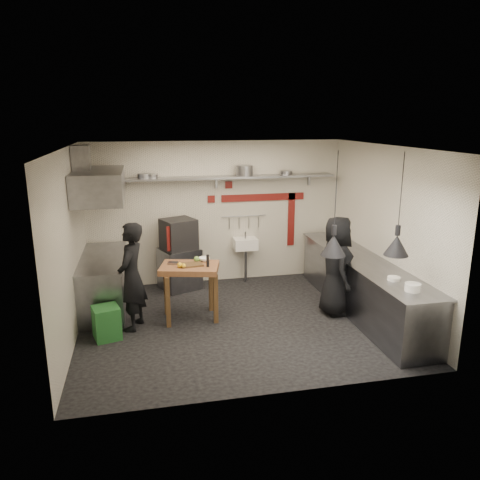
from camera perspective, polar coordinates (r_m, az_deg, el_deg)
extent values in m
plane|color=black|center=(7.73, -0.25, -9.94)|extent=(5.00, 5.00, 0.00)
plane|color=beige|center=(7.04, -0.27, 11.25)|extent=(5.00, 5.00, 0.00)
cube|color=silver|center=(9.28, -2.90, 3.34)|extent=(5.00, 0.04, 2.80)
cube|color=silver|center=(5.32, 4.37, -5.41)|extent=(5.00, 0.04, 2.80)
cube|color=silver|center=(7.20, -20.13, -0.89)|extent=(0.04, 4.20, 2.80)
cube|color=silver|center=(8.13, 17.26, 1.07)|extent=(0.04, 4.20, 2.80)
cube|color=maroon|center=(9.40, 2.84, 5.22)|extent=(1.70, 0.02, 0.14)
cube|color=maroon|center=(9.66, 6.25, 2.51)|extent=(0.14, 0.02, 1.10)
cube|color=maroon|center=(9.21, -1.38, 6.74)|extent=(0.14, 0.02, 0.14)
cube|color=maroon|center=(9.19, -3.52, 5.00)|extent=(0.14, 0.02, 0.14)
cube|color=slate|center=(8.99, -2.78, 7.62)|extent=(4.60, 0.34, 0.04)
cube|color=slate|center=(9.05, -14.97, 6.55)|extent=(0.04, 0.06, 0.24)
cube|color=slate|center=(9.15, -2.92, 7.11)|extent=(0.04, 0.06, 0.24)
cube|color=slate|center=(9.63, 8.40, 7.35)|extent=(0.04, 0.06, 0.24)
cylinder|color=slate|center=(8.87, -11.59, 7.67)|extent=(0.29, 0.29, 0.09)
cylinder|color=slate|center=(8.87, -10.71, 7.65)|extent=(0.27, 0.27, 0.07)
cylinder|color=slate|center=(9.07, 0.55, 8.47)|extent=(0.37, 0.37, 0.20)
cylinder|color=slate|center=(9.30, 5.64, 8.18)|extent=(0.29, 0.29, 0.08)
cube|color=slate|center=(9.12, -7.36, -3.47)|extent=(0.87, 0.83, 0.80)
cube|color=black|center=(8.91, -7.49, 0.71)|extent=(0.73, 0.71, 0.58)
cube|color=maroon|center=(8.69, -7.50, 0.34)|extent=(0.45, 0.21, 0.46)
cube|color=black|center=(8.67, -7.07, 0.34)|extent=(0.36, 0.16, 0.34)
cube|color=white|center=(9.35, 0.65, -0.46)|extent=(0.46, 0.34, 0.22)
cylinder|color=slate|center=(9.30, 0.65, 0.61)|extent=(0.03, 0.03, 0.14)
cylinder|color=slate|center=(9.44, 0.70, -3.10)|extent=(0.06, 0.06, 0.66)
cylinder|color=slate|center=(9.36, 0.47, 2.95)|extent=(0.90, 0.02, 0.02)
cube|color=slate|center=(8.24, 14.62, -5.48)|extent=(0.70, 3.80, 0.90)
cube|color=slate|center=(8.09, 14.83, -2.38)|extent=(0.76, 3.90, 0.03)
cylinder|color=white|center=(6.82, 20.31, -5.43)|extent=(0.27, 0.27, 0.11)
cylinder|color=white|center=(7.18, 18.25, -4.50)|extent=(0.24, 0.24, 0.05)
cube|color=slate|center=(8.44, -16.27, -5.11)|extent=(0.70, 1.90, 0.90)
cube|color=slate|center=(8.30, -16.50, -2.09)|extent=(0.76, 2.00, 0.03)
cube|color=slate|center=(8.04, -16.78, 6.40)|extent=(0.78, 1.60, 0.50)
cube|color=slate|center=(8.02, -18.79, 9.11)|extent=(0.28, 0.28, 0.50)
cube|color=#216228|center=(7.38, -15.95, -9.67)|extent=(0.46, 0.46, 0.50)
cube|color=brown|center=(7.57, -5.96, -3.00)|extent=(0.38, 0.29, 0.02)
cylinder|color=black|center=(7.45, -3.95, -2.54)|extent=(0.05, 0.05, 0.20)
sphere|color=gold|center=(7.47, -7.36, -3.06)|extent=(0.09, 0.09, 0.08)
sphere|color=gold|center=(7.44, -6.90, -3.13)|extent=(0.09, 0.09, 0.07)
sphere|color=#65973B|center=(7.72, -5.30, -2.35)|extent=(0.11, 0.11, 0.10)
cube|color=slate|center=(7.68, -8.16, -2.79)|extent=(0.19, 0.16, 0.03)
imported|color=white|center=(7.78, -4.38, -2.35)|extent=(0.25, 0.25, 0.06)
imported|color=black|center=(7.41, -13.06, -4.38)|extent=(0.59, 0.72, 1.70)
imported|color=black|center=(7.95, 11.66, -3.10)|extent=(0.63, 0.88, 1.67)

